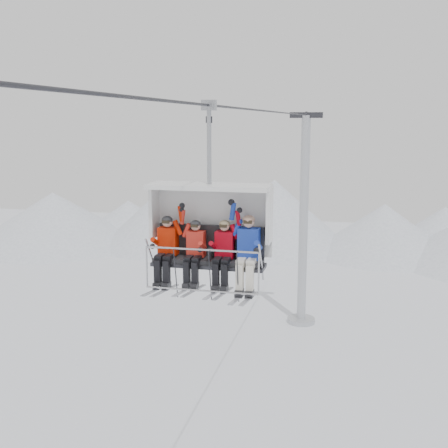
% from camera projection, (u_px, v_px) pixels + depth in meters
% --- Properties ---
extents(ridgeline, '(72.00, 21.00, 7.00)m').
position_uv_depth(ridgeline, '(305.00, 224.00, 55.65)').
color(ridgeline, silver).
rests_on(ridgeline, ground).
extents(lift_tower_right, '(2.00, 1.80, 13.48)m').
position_uv_depth(lift_tower_right, '(303.00, 236.00, 35.57)').
color(lift_tower_right, '#ACAFB3').
rests_on(lift_tower_right, ground).
extents(haul_cable, '(0.06, 50.00, 0.06)m').
position_uv_depth(haul_cable, '(224.00, 107.00, 13.14)').
color(haul_cable, '#2B2B2F').
rests_on(haul_cable, lift_tower_left).
extents(chairlift_carrier, '(2.67, 1.17, 3.98)m').
position_uv_depth(chairlift_carrier, '(211.00, 224.00, 12.41)').
color(chairlift_carrier, black).
rests_on(chairlift_carrier, haul_cable).
extents(skier_far_left, '(0.42, 1.69, 1.65)m').
position_uv_depth(skier_far_left, '(167.00, 247.00, 12.41)').
color(skier_far_left, '#C01C03').
rests_on(skier_far_left, chairlift_carrier).
extents(skier_center_left, '(0.39, 1.69, 1.55)m').
position_uv_depth(skier_center_left, '(195.00, 250.00, 12.26)').
color(skier_center_left, red).
rests_on(skier_center_left, chairlift_carrier).
extents(skier_center_right, '(0.40, 1.69, 1.59)m').
position_uv_depth(skier_center_right, '(224.00, 251.00, 12.12)').
color(skier_center_right, '#A60312').
rests_on(skier_center_right, chairlift_carrier).
extents(skier_far_right, '(0.46, 1.69, 1.79)m').
position_uv_depth(skier_far_right, '(248.00, 250.00, 12.00)').
color(skier_far_right, '#1A37AA').
rests_on(skier_far_right, chairlift_carrier).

